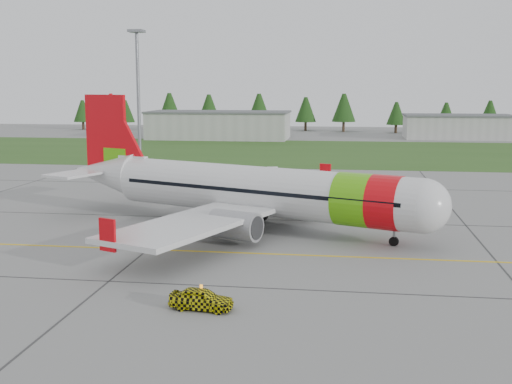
# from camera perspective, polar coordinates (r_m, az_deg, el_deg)

# --- Properties ---
(ground) EXTENTS (320.00, 320.00, 0.00)m
(ground) POSITION_cam_1_polar(r_m,az_deg,el_deg) (38.74, 8.53, -8.79)
(ground) COLOR gray
(ground) RESTS_ON ground
(aircraft) EXTENTS (35.43, 33.65, 11.24)m
(aircraft) POSITION_cam_1_polar(r_m,az_deg,el_deg) (54.58, -0.38, 0.12)
(aircraft) COLOR silver
(aircraft) RESTS_ON ground
(follow_me_car) EXTENTS (1.34, 1.54, 3.52)m
(follow_me_car) POSITION_cam_1_polar(r_m,az_deg,el_deg) (35.10, -4.90, -7.63)
(follow_me_car) COLOR yellow
(follow_me_car) RESTS_ON ground
(service_van) EXTENTS (1.62, 1.55, 4.03)m
(service_van) POSITION_cam_1_polar(r_m,az_deg,el_deg) (85.93, 1.49, 2.68)
(service_van) COLOR white
(service_van) RESTS_ON ground
(grass_strip) EXTENTS (320.00, 50.00, 0.03)m
(grass_strip) POSITION_cam_1_polar(r_m,az_deg,el_deg) (119.44, 8.28, 3.49)
(grass_strip) COLOR #30561E
(grass_strip) RESTS_ON ground
(taxi_guideline) EXTENTS (120.00, 0.25, 0.02)m
(taxi_guideline) POSITION_cam_1_polar(r_m,az_deg,el_deg) (46.41, 8.47, -5.72)
(taxi_guideline) COLOR gold
(taxi_guideline) RESTS_ON ground
(hangar_west) EXTENTS (32.00, 14.00, 6.00)m
(hangar_west) POSITION_cam_1_polar(r_m,az_deg,el_deg) (150.03, -3.30, 5.90)
(hangar_west) COLOR #A8A8A3
(hangar_west) RESTS_ON ground
(hangar_east) EXTENTS (24.00, 12.00, 5.20)m
(hangar_east) POSITION_cam_1_polar(r_m,az_deg,el_deg) (157.20, 17.47, 5.49)
(hangar_east) COLOR #A8A8A3
(hangar_east) RESTS_ON ground
(floodlight_mast) EXTENTS (0.50, 0.50, 20.00)m
(floodlight_mast) POSITION_cam_1_polar(r_m,az_deg,el_deg) (99.94, -10.41, 8.05)
(floodlight_mast) COLOR slate
(floodlight_mast) RESTS_ON ground
(treeline) EXTENTS (160.00, 8.00, 10.00)m
(treeline) POSITION_cam_1_polar(r_m,az_deg,el_deg) (174.97, 8.29, 6.96)
(treeline) COLOR #1C3F14
(treeline) RESTS_ON ground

